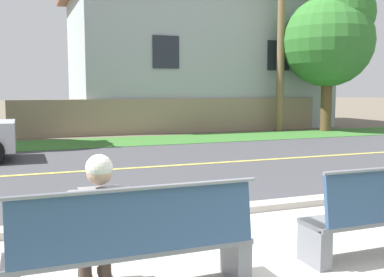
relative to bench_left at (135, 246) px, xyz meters
The scene contains 11 objects.
ground_plane 7.91m from the bench_left, 79.64° to the left, with size 140.00×140.00×0.00m, color #665B4C.
sidewalk_pavement 1.50m from the bench_left, ahead, with size 44.00×3.60×0.01m, color #B7B2A8.
curb_edge 2.58m from the bench_left, 56.17° to the left, with size 44.00×0.30×0.11m, color #ADA89E.
street_asphalt 6.44m from the bench_left, 77.23° to the left, with size 52.00×8.00×0.01m, color #424247.
road_centre_line 6.44m from the bench_left, 77.23° to the left, with size 48.00×0.14×0.01m, color #E0CC4C.
far_verge_grass 11.59m from the bench_left, 82.96° to the left, with size 48.00×2.80×0.02m, color #38702D.
bench_left is the anchor object (origin of this frame).
seated_person_grey 0.38m from the bench_left, 147.30° to the left, with size 0.52×0.68×1.25m.
shade_tree_centre 17.15m from the bench_left, 46.96° to the left, with size 3.78×3.78×6.24m.
garden_wall 14.83m from the bench_left, 69.70° to the left, with size 13.00×0.36×1.40m, color gray.
house_across_street 18.80m from the bench_left, 66.94° to the left, with size 12.49×6.91×6.53m.
Camera 1 is at (-2.28, -3.37, 1.78)m, focal length 42.19 mm.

